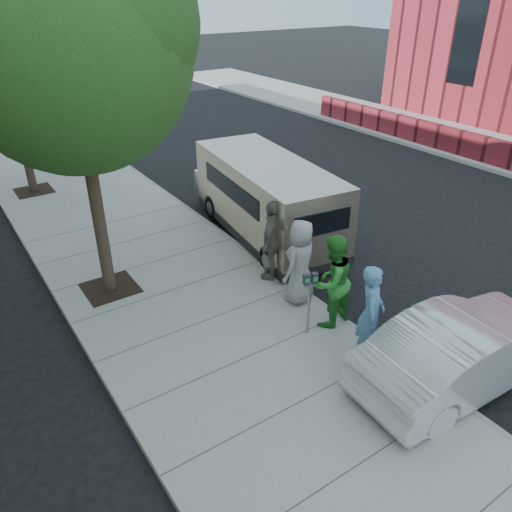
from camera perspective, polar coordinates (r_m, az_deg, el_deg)
name	(u,v)px	position (r m, az deg, el deg)	size (l,w,h in m)	color
ground	(247,310)	(11.37, -1.07, -6.20)	(120.00, 120.00, 0.00)	black
sidewalk	(208,322)	(10.92, -5.50, -7.55)	(5.00, 60.00, 0.15)	gray
curb_face	(297,288)	(12.04, 4.68, -3.68)	(0.12, 60.00, 0.16)	gray
tree_near	(72,42)	(10.64, -20.30, 21.94)	(4.62, 4.60, 7.53)	black
tree_far	(2,44)	(18.11, -27.02, 20.81)	(3.92, 3.80, 6.49)	black
parking_meter	(310,291)	(9.94, 6.17, -3.96)	(0.31, 0.18, 1.42)	gray
van	(265,197)	(14.17, 1.06, 6.73)	(2.75, 6.27, 2.25)	beige
sedan	(465,350)	(9.85, 22.76, -9.84)	(1.57, 4.49, 1.48)	silver
person_officer	(371,313)	(9.55, 12.99, -6.39)	(0.72, 0.47, 1.97)	teal
person_green_shirt	(332,281)	(10.31, 8.64, -2.88)	(0.99, 0.77, 2.03)	#2E8D2E
person_gray_shirt	(300,262)	(11.00, 5.09, -0.68)	(0.96, 0.62, 1.96)	#949496
person_striped_polo	(273,240)	(11.85, 1.93, 1.83)	(1.17, 0.49, 2.00)	slate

